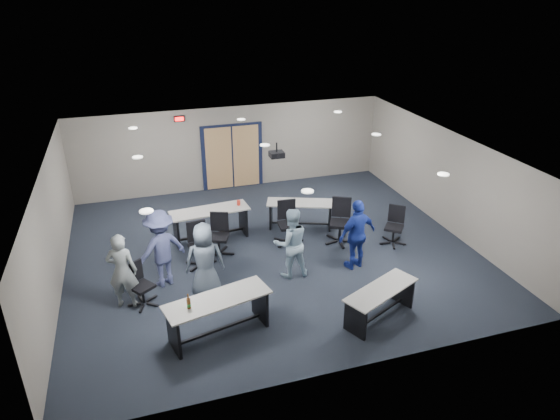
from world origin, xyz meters
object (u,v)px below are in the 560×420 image
object	(u,v)px
chair_loose_right	(394,226)
person_plaid	(205,261)
chair_loose_left	(142,285)
chair_back_d	(340,222)
table_back_left	(210,219)
person_navy	(357,234)
person_back	(161,248)
table_front_right	(381,298)
person_lightblue	(291,243)
chair_back_b	(218,236)
person_gray	(122,271)
chair_back_a	(200,246)
chair_back_c	(289,224)
table_back_right	(300,210)
table_front_left	(218,310)

from	to	relation	value
chair_loose_right	person_plaid	world-z (taller)	person_plaid
chair_loose_left	chair_back_d	bearing A→B (deg)	-21.10
chair_back_d	person_plaid	xyz separation A→B (m)	(-3.75, -1.34, 0.27)
table_back_left	person_navy	bearing A→B (deg)	-44.01
chair_back_d	chair_loose_right	distance (m)	1.40
chair_loose_right	person_back	distance (m)	5.93
table_back_left	person_plaid	distance (m)	2.64
person_plaid	table_front_right	bearing A→B (deg)	155.84
person_plaid	person_lightblue	xyz separation A→B (m)	(2.02, 0.21, -0.01)
chair_back_b	person_back	world-z (taller)	person_back
chair_back_d	chair_loose_right	bearing A→B (deg)	5.91
table_back_left	person_navy	distance (m)	3.94
table_back_left	person_gray	world-z (taller)	person_gray
table_back_left	chair_back_a	size ratio (longest dim) A/B	1.91
chair_back_a	person_lightblue	xyz separation A→B (m)	(1.95, -1.04, 0.30)
table_back_left	person_plaid	world-z (taller)	person_plaid
chair_back_a	chair_back_d	xyz separation A→B (m)	(3.69, 0.09, 0.04)
table_front_right	chair_back_b	distance (m)	4.40
person_lightblue	person_back	bearing A→B (deg)	-8.10
chair_back_a	chair_loose_left	distance (m)	1.87
table_back_left	chair_loose_left	world-z (taller)	table_back_left
person_plaid	person_lightblue	size ratio (longest dim) A/B	1.02
chair_back_c	chair_back_a	bearing A→B (deg)	-165.33
chair_back_d	person_back	distance (m)	4.66
table_front_right	table_back_left	xyz separation A→B (m)	(-2.67, 4.46, 0.09)
chair_back_d	table_back_left	bearing A→B (deg)	-174.63
chair_loose_left	person_gray	bearing A→B (deg)	131.29
table_front_right	chair_loose_left	size ratio (longest dim) A/B	1.88
person_navy	person_back	size ratio (longest dim) A/B	0.96
table_back_right	person_gray	world-z (taller)	person_gray
chair_back_c	chair_loose_right	bearing A→B (deg)	-13.74
table_front_left	table_back_left	bearing A→B (deg)	68.22
chair_back_a	chair_back_c	distance (m)	2.43
chair_back_c	person_lightblue	size ratio (longest dim) A/B	0.67
chair_loose_left	person_back	size ratio (longest dim) A/B	0.53
table_front_left	chair_back_d	world-z (taller)	chair_back_d
chair_back_a	person_back	world-z (taller)	person_back
chair_back_a	person_back	xyz separation A→B (m)	(-0.92, -0.53, 0.36)
chair_back_c	person_lightblue	distance (m)	1.57
person_lightblue	person_plaid	bearing A→B (deg)	7.97
chair_back_d	person_lightblue	bearing A→B (deg)	-120.55
chair_loose_left	person_plaid	bearing A→B (deg)	-36.87
chair_back_b	person_plaid	bearing A→B (deg)	-88.27
table_back_right	person_lightblue	size ratio (longest dim) A/B	1.14
table_back_right	person_gray	size ratio (longest dim) A/B	1.14
table_front_right	person_back	distance (m)	4.87
table_front_left	chair_back_a	size ratio (longest dim) A/B	1.95
chair_back_b	chair_loose_left	xyz separation A→B (m)	(-1.95, -1.60, -0.06)
table_front_left	person_lightblue	bearing A→B (deg)	25.14
table_front_left	person_back	distance (m)	2.33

